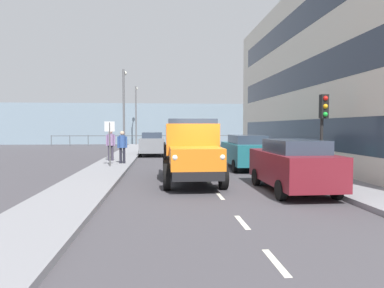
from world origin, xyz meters
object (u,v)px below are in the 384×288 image
object	(u,v)px
car_teal_kerbside_1	(246,151)
lamp_post_promenade	(124,103)
pedestrian_in_dark_coat	(111,142)
pedestrian_couple_b	(122,144)
street_sign	(110,136)
traffic_light_near	(323,118)
lamp_post_far	(136,110)
car_maroon_kerbside_near	(292,165)
truck_vintage_orange	(192,152)
car_grey_oppositeside_0	(152,143)
pedestrian_with_bag	(110,142)

from	to	relation	value
car_teal_kerbside_1	lamp_post_promenade	world-z (taller)	lamp_post_promenade
pedestrian_in_dark_coat	lamp_post_promenade	size ratio (longest dim) A/B	0.29
pedestrian_couple_b	street_sign	distance (m)	1.47
car_teal_kerbside_1	street_sign	world-z (taller)	street_sign
traffic_light_near	street_sign	xyz separation A→B (m)	(8.69, -4.94, -0.79)
traffic_light_near	lamp_post_far	size ratio (longest dim) A/B	0.49
traffic_light_near	lamp_post_far	world-z (taller)	lamp_post_far
car_maroon_kerbside_near	lamp_post_far	world-z (taller)	lamp_post_far
lamp_post_promenade	street_sign	size ratio (longest dim) A/B	2.77
car_maroon_kerbside_near	car_teal_kerbside_1	distance (m)	6.12
car_teal_kerbside_1	truck_vintage_orange	bearing A→B (deg)	52.81
traffic_light_near	lamp_post_far	xyz separation A→B (m)	(8.95, -26.15, 1.54)
car_grey_oppositeside_0	street_sign	bearing A→B (deg)	76.84
pedestrian_with_bag	lamp_post_promenade	world-z (taller)	lamp_post_promenade
pedestrian_couple_b	lamp_post_promenade	distance (m)	7.73
traffic_light_near	street_sign	world-z (taller)	traffic_light_near
car_teal_kerbside_1	lamp_post_far	distance (m)	23.01
lamp_post_promenade	traffic_light_near	bearing A→B (deg)	123.46
pedestrian_with_bag	lamp_post_far	size ratio (longest dim) A/B	0.27
car_maroon_kerbside_near	car_teal_kerbside_1	xyz separation A→B (m)	(0.00, -6.12, 0.00)
pedestrian_with_bag	street_sign	xyz separation A→B (m)	(-0.62, 4.36, 0.52)
street_sign	pedestrian_with_bag	bearing A→B (deg)	-81.92
truck_vintage_orange	lamp_post_promenade	distance (m)	13.94
pedestrian_couple_b	traffic_light_near	bearing A→B (deg)	142.80
car_maroon_kerbside_near	pedestrian_couple_b	size ratio (longest dim) A/B	2.35
car_grey_oppositeside_0	lamp_post_promenade	world-z (taller)	lamp_post_promenade
traffic_light_near	lamp_post_promenade	xyz separation A→B (m)	(8.89, -13.45, 1.41)
car_teal_kerbside_1	traffic_light_near	xyz separation A→B (m)	(-1.81, 4.50, 1.58)
pedestrian_in_dark_coat	traffic_light_near	bearing A→B (deg)	139.38
car_grey_oppositeside_0	car_maroon_kerbside_near	bearing A→B (deg)	108.72
car_maroon_kerbside_near	car_grey_oppositeside_0	size ratio (longest dim) A/B	0.96
traffic_light_near	car_teal_kerbside_1	bearing A→B (deg)	-68.03
lamp_post_far	lamp_post_promenade	bearing A→B (deg)	90.25
pedestrian_with_bag	street_sign	bearing A→B (deg)	98.08
pedestrian_couple_b	truck_vintage_orange	bearing A→B (deg)	119.07
truck_vintage_orange	pedestrian_couple_b	world-z (taller)	truck_vintage_orange
traffic_light_near	lamp_post_promenade	size ratio (longest dim) A/B	0.51
truck_vintage_orange	traffic_light_near	xyz separation A→B (m)	(-4.95, 0.36, 1.29)
truck_vintage_orange	pedestrian_in_dark_coat	size ratio (longest dim) A/B	3.10
car_teal_kerbside_1	traffic_light_near	world-z (taller)	traffic_light_near
car_grey_oppositeside_0	pedestrian_with_bag	bearing A→B (deg)	56.24
lamp_post_far	street_sign	xyz separation A→B (m)	(-0.26, 21.21, -2.33)
truck_vintage_orange	street_sign	distance (m)	5.93
truck_vintage_orange	pedestrian_couple_b	xyz separation A→B (m)	(3.27, -5.88, 0.01)
pedestrian_with_bag	traffic_light_near	size ratio (longest dim) A/B	0.54
truck_vintage_orange	pedestrian_with_bag	size ratio (longest dim) A/B	3.28
traffic_light_near	street_sign	distance (m)	10.02
truck_vintage_orange	car_teal_kerbside_1	distance (m)	5.20
truck_vintage_orange	car_grey_oppositeside_0	bearing A→B (deg)	-81.78
car_maroon_kerbside_near	lamp_post_far	bearing A→B (deg)	-75.59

